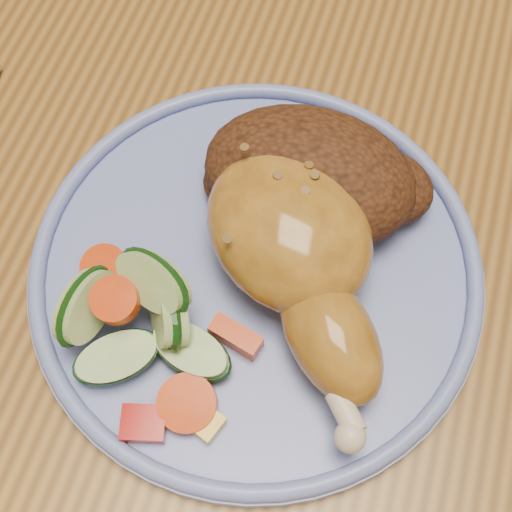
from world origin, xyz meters
name	(u,v)px	position (x,y,z in m)	size (l,w,h in m)	color
ground	(290,406)	(0.00, 0.00, 0.00)	(4.00, 4.00, 0.00)	brown
dining_table	(327,199)	(0.00, 0.00, 0.67)	(0.90, 1.40, 0.75)	olive
plate	(256,271)	(-0.02, -0.11, 0.76)	(0.27, 0.27, 0.01)	#6779C2
plate_rim	(256,263)	(-0.02, -0.11, 0.77)	(0.27, 0.27, 0.01)	#6779C2
chicken_leg	(299,254)	(0.00, -0.11, 0.79)	(0.15, 0.18, 0.06)	#AB7523
rice_pilaf	(314,178)	(0.00, -0.06, 0.78)	(0.14, 0.09, 0.06)	#432310
vegetable_pile	(146,326)	(-0.07, -0.17, 0.78)	(0.12, 0.11, 0.06)	#A50A05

